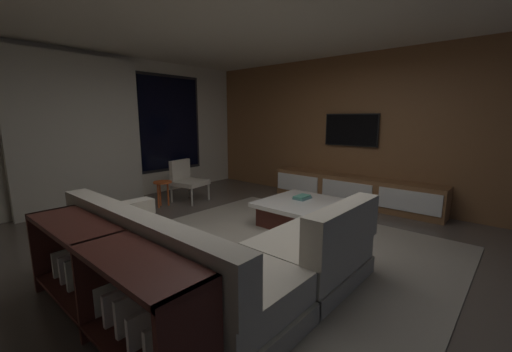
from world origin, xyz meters
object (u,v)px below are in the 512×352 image
at_px(sectional_couch, 212,259).
at_px(side_stool, 162,186).
at_px(book_stack_on_coffee_table, 302,197).
at_px(mounted_tv, 351,130).
at_px(console_table_behind_couch, 104,280).
at_px(coffee_table, 304,213).
at_px(accent_chair_near_window, 186,178).
at_px(media_console, 354,191).

height_order(sectional_couch, side_stool, sectional_couch).
bearing_deg(sectional_couch, book_stack_on_coffee_table, 11.14).
xyz_separation_m(mounted_tv, console_table_behind_couch, (-4.70, -0.31, -0.93)).
distance_m(coffee_table, book_stack_on_coffee_table, 0.26).
bearing_deg(book_stack_on_coffee_table, side_stool, 111.80).
xyz_separation_m(side_stool, console_table_behind_couch, (-2.14, -2.62, 0.04)).
distance_m(coffee_table, console_table_behind_couch, 2.96).
bearing_deg(side_stool, sectional_couch, -114.10).
xyz_separation_m(coffee_table, accent_chair_near_window, (-0.27, 2.46, 0.25)).
xyz_separation_m(side_stool, media_console, (2.37, -2.51, -0.12)).
bearing_deg(console_table_behind_couch, coffee_table, 3.45).
bearing_deg(accent_chair_near_window, side_stool, -177.95).
bearing_deg(book_stack_on_coffee_table, media_console, -7.27).
height_order(coffee_table, side_stool, side_stool).
xyz_separation_m(accent_chair_near_window, console_table_behind_couch, (-2.68, -2.64, -0.02)).
xyz_separation_m(book_stack_on_coffee_table, media_console, (1.44, -0.18, -0.13)).
height_order(coffee_table, mounted_tv, mounted_tv).
xyz_separation_m(sectional_couch, mounted_tv, (3.78, 0.44, 1.06)).
relative_size(sectional_couch, accent_chair_near_window, 3.21).
bearing_deg(mounted_tv, book_stack_on_coffee_table, -179.51).
bearing_deg(side_stool, coffee_table, -71.75).
bearing_deg(accent_chair_near_window, coffee_table, -83.71).
relative_size(side_stool, console_table_behind_couch, 0.22).
distance_m(coffee_table, media_console, 1.57).
bearing_deg(media_console, sectional_couch, -176.16).
xyz_separation_m(sectional_couch, accent_chair_near_window, (1.76, 2.77, 0.14)).
height_order(accent_chair_near_window, media_console, accent_chair_near_window).
xyz_separation_m(media_console, console_table_behind_couch, (-4.51, -0.11, 0.16)).
bearing_deg(console_table_behind_couch, side_stool, 50.70).
relative_size(accent_chair_near_window, mounted_tv, 0.77).
bearing_deg(book_stack_on_coffee_table, accent_chair_near_window, 99.60).
relative_size(accent_chair_near_window, console_table_behind_couch, 0.37).
distance_m(mounted_tv, console_table_behind_couch, 4.80).
xyz_separation_m(coffee_table, book_stack_on_coffee_table, (0.13, 0.12, 0.20)).
relative_size(coffee_table, book_stack_on_coffee_table, 4.33).
distance_m(sectional_couch, accent_chair_near_window, 3.29).
xyz_separation_m(sectional_couch, console_table_behind_couch, (-0.91, 0.13, 0.13)).
bearing_deg(side_stool, media_console, -46.62).
bearing_deg(accent_chair_near_window, media_console, -53.99).
distance_m(book_stack_on_coffee_table, media_console, 1.46).
xyz_separation_m(coffee_table, side_stool, (-0.80, 2.44, 0.19)).
relative_size(accent_chair_near_window, side_stool, 1.70).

